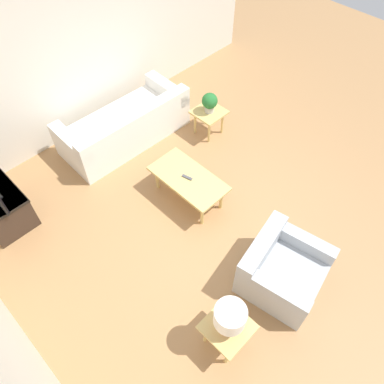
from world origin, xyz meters
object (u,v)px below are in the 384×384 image
Objects in this scene: coffee_table at (188,180)px; potted_plant at (210,102)px; table_lamp at (230,317)px; armchair at (281,270)px; side_table_lamp at (227,329)px; tv_stand_chest at (0,205)px; side_table_plant at (209,115)px; sofa at (126,127)px.

potted_plant is at bearing -58.29° from coffee_table.
coffee_table is 2.20m from table_lamp.
armchair is 1.16m from table_lamp.
tv_stand_chest is at bearing 15.48° from side_table_lamp.
table_lamp is at bearing -164.52° from tv_stand_chest.
armchair reaches higher than side_table_plant.
sofa is 2.39× the size of tv_stand_chest.
sofa is 1.41m from side_table_plant.
coffee_table is 1.27× the size of tv_stand_chest.
side_table_plant is at bearing 180.00° from potted_plant.
potted_plant is (-0.87, -1.11, 0.39)m from sofa.
coffee_table is 2.17m from side_table_lamp.
armchair is 2.22× the size of side_table_lamp.
side_table_lamp is 0.36m from table_lamp.
coffee_table is at bearing -33.43° from table_lamp.
potted_plant is 3.58m from table_lamp.
table_lamp reaches higher than side_table_lamp.
sofa is 4.40× the size of side_table_plant.
tv_stand_chest reaches higher than coffee_table.
side_table_plant is (0.78, -1.26, -0.01)m from coffee_table.
armchair is 2.22× the size of side_table_plant.
side_table_lamp is 0.54× the size of tv_stand_chest.
potted_plant is at bearing 0.00° from side_table_plant.
coffee_table is 2.34× the size of side_table_lamp.
side_table_lamp is (-1.81, 1.20, -0.01)m from coffee_table.
side_table_lamp is 3.58m from potted_plant.
coffee_table is 2.68m from tv_stand_chest.
potted_plant reaches higher than tv_stand_chest.
potted_plant reaches higher than coffee_table.
table_lamp is (-3.41, -0.95, 0.46)m from tv_stand_chest.
armchair reaches higher than coffee_table.
table_lamp is at bearing 70.17° from sofa.
side_table_plant is (2.56, -1.40, 0.12)m from armchair.
side_table_plant is 0.27m from potted_plant.
coffee_table is at bearing 86.15° from sofa.
sofa is 1.98× the size of armchair.
potted_plant is (0.78, -1.26, 0.26)m from coffee_table.
potted_plant is (2.56, -1.40, 0.39)m from armchair.
sofa is 3.45m from armchair.
side_table_lamp is (-3.47, 1.35, 0.11)m from sofa.
sofa is 6.27× the size of potted_plant.
armchair is at bearing 175.45° from coffee_table.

